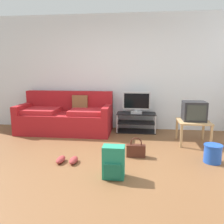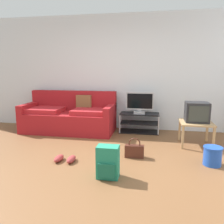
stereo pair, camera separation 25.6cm
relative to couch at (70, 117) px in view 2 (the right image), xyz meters
The scene contains 11 objects.
ground_plane 2.20m from the couch, 62.21° to the right, with size 9.00×9.80×0.02m, color brown.
wall_back 1.52m from the couch, 27.39° to the left, with size 9.00×0.10×2.70m, color silver.
couch is the anchor object (origin of this frame).
tv_stand 1.63m from the couch, ahead, with size 0.89×0.44×0.44m.
flat_tv 1.66m from the couch, ahead, with size 0.63×0.22×0.49m.
side_table 2.78m from the couch, 11.38° to the right, with size 0.59×0.59×0.45m.
crt_tv 2.80m from the couch, 11.06° to the right, with size 0.42×0.37×0.37m.
backpack 2.56m from the couch, 58.11° to the right, with size 0.29×0.27×0.44m.
handbag 2.16m from the couch, 40.33° to the right, with size 0.31×0.12×0.33m.
cleaning_bucket 3.19m from the couch, 27.82° to the right, with size 0.28×0.28×0.29m.
sneakers_pair 1.88m from the couch, 71.81° to the right, with size 0.33×0.26×0.09m.
Camera 2 is at (0.90, -3.02, 1.42)m, focal length 36.40 mm.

